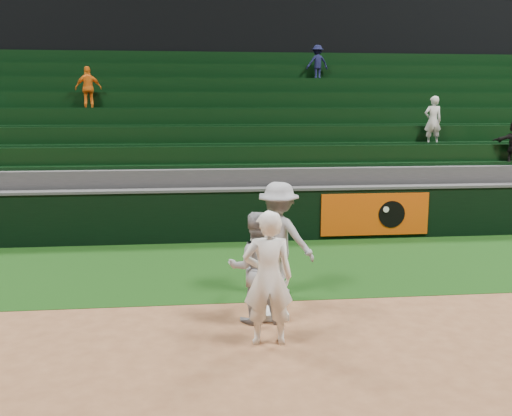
{
  "coord_description": "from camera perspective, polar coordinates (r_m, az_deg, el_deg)",
  "views": [
    {
      "loc": [
        -1.24,
        -7.84,
        3.14
      ],
      "look_at": [
        -0.13,
        2.3,
        1.3
      ],
      "focal_mm": 40.0,
      "sensor_mm": 36.0,
      "label": 1
    }
  ],
  "objects": [
    {
      "name": "base_coach",
      "position": [
        9.55,
        2.28,
        -3.03
      ],
      "size": [
        1.41,
        1.23,
        1.89
      ],
      "primitive_type": "imported",
      "rotation": [
        0.0,
        0.0,
        2.6
      ],
      "color": "#979BA4",
      "rests_on": "foul_grass"
    },
    {
      "name": "baserunner",
      "position": [
        8.33,
        -0.07,
        -5.95
      ],
      "size": [
        0.81,
        0.63,
        1.64
      ],
      "primitive_type": "imported",
      "rotation": [
        0.0,
        0.0,
        3.13
      ],
      "color": "#9698A0",
      "rests_on": "ground"
    },
    {
      "name": "foul_grass",
      "position": [
        11.36,
        0.27,
        -5.81
      ],
      "size": [
        36.0,
        4.2,
        0.01
      ],
      "primitive_type": "cube",
      "color": "black",
      "rests_on": "ground"
    },
    {
      "name": "first_baseman",
      "position": [
        7.55,
        1.21,
        -7.0
      ],
      "size": [
        0.67,
        0.45,
        1.81
      ],
      "primitive_type": "imported",
      "rotation": [
        0.0,
        0.0,
        3.11
      ],
      "color": "white",
      "rests_on": "ground"
    },
    {
      "name": "stadium_seating",
      "position": [
        16.92,
        -2.01,
        5.34
      ],
      "size": [
        36.0,
        5.95,
        4.99
      ],
      "color": "#363638",
      "rests_on": "ground"
    },
    {
      "name": "first_base",
      "position": [
        8.74,
        1.64,
        -10.49
      ],
      "size": [
        0.45,
        0.45,
        0.1
      ],
      "primitive_type": "cube",
      "rotation": [
        0.0,
        0.0,
        0.04
      ],
      "color": "silver",
      "rests_on": "ground"
    },
    {
      "name": "ground",
      "position": [
        8.54,
        2.6,
        -11.37
      ],
      "size": [
        70.0,
        70.0,
        0.0
      ],
      "primitive_type": "plane",
      "color": "brown",
      "rests_on": "ground"
    },
    {
      "name": "field_wall",
      "position": [
        13.34,
        -0.68,
        -0.6
      ],
      "size": [
        36.0,
        0.45,
        1.25
      ],
      "color": "black",
      "rests_on": "ground"
    },
    {
      "name": "upper_deck",
      "position": [
        25.48,
        -3.55,
        16.66
      ],
      "size": [
        40.0,
        12.0,
        12.0
      ],
      "primitive_type": "cube",
      "color": "black",
      "rests_on": "ground"
    }
  ]
}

